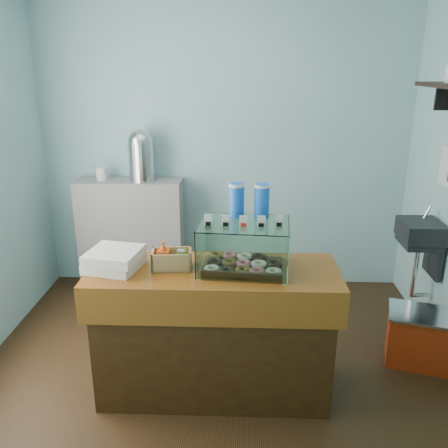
{
  "coord_description": "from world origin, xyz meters",
  "views": [
    {
      "loc": [
        0.17,
        -3.01,
        2.14
      ],
      "look_at": [
        0.06,
        -0.15,
        1.17
      ],
      "focal_mm": 38.0,
      "sensor_mm": 36.0,
      "label": 1
    }
  ],
  "objects_px": {
    "counter": "(214,330)",
    "coffee_urn": "(141,154)",
    "red_cooler": "(419,337)",
    "display_case": "(244,242)"
  },
  "relations": [
    {
      "from": "counter",
      "to": "red_cooler",
      "type": "height_order",
      "value": "counter"
    },
    {
      "from": "counter",
      "to": "red_cooler",
      "type": "xyz_separation_m",
      "value": [
        1.51,
        0.38,
        -0.25
      ]
    },
    {
      "from": "counter",
      "to": "coffee_urn",
      "type": "bearing_deg",
      "value": 115.93
    },
    {
      "from": "counter",
      "to": "display_case",
      "type": "distance_m",
      "value": 0.64
    },
    {
      "from": "display_case",
      "to": "red_cooler",
      "type": "xyz_separation_m",
      "value": [
        1.32,
        0.33,
        -0.86
      ]
    },
    {
      "from": "counter",
      "to": "display_case",
      "type": "xyz_separation_m",
      "value": [
        0.19,
        0.05,
        0.61
      ]
    },
    {
      "from": "coffee_urn",
      "to": "display_case",
      "type": "bearing_deg",
      "value": -57.75
    },
    {
      "from": "display_case",
      "to": "red_cooler",
      "type": "bearing_deg",
      "value": 18.77
    },
    {
      "from": "display_case",
      "to": "coffee_urn",
      "type": "relative_size",
      "value": 1.23
    },
    {
      "from": "display_case",
      "to": "coffee_urn",
      "type": "height_order",
      "value": "coffee_urn"
    }
  ]
}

